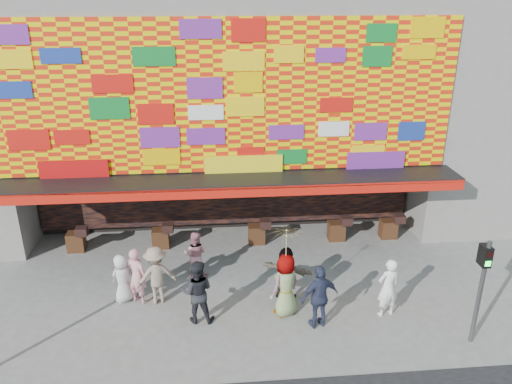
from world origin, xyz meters
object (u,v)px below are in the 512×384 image
at_px(ped_g, 286,285).
at_px(ped_i, 195,254).
at_px(ped_a, 122,278).
at_px(ped_c, 197,292).
at_px(parasol, 287,246).
at_px(signal_right, 482,281).
at_px(ped_e, 320,297).
at_px(ped_f, 286,273).
at_px(ped_h, 388,288).
at_px(ped_d, 156,275).
at_px(ped_b, 137,276).

height_order(ped_g, ped_i, ped_g).
distance_m(ped_a, ped_c, 2.55).
bearing_deg(parasol, signal_right, -19.28).
relative_size(signal_right, ped_e, 1.59).
bearing_deg(ped_f, parasol, 108.00).
xyz_separation_m(signal_right, ped_h, (-1.90, 1.36, -0.96)).
height_order(signal_right, ped_h, signal_right).
relative_size(ped_a, ped_e, 0.82).
bearing_deg(ped_d, parasol, 148.29).
bearing_deg(parasol, ped_c, -177.92).
distance_m(ped_g, parasol, 1.27).
bearing_deg(ped_f, ped_h, -175.91).
relative_size(ped_a, ped_c, 0.82).
relative_size(signal_right, ped_g, 1.58).
bearing_deg(ped_f, ped_c, 46.09).
height_order(signal_right, ped_g, signal_right).
bearing_deg(ped_f, ped_b, 24.63).
bearing_deg(signal_right, ped_f, 151.70).
bearing_deg(ped_b, ped_a, 18.41).
distance_m(signal_right, ped_f, 5.38).
bearing_deg(ped_i, ped_b, 49.16).
bearing_deg(signal_right, parasol, 160.72).
height_order(ped_a, ped_h, ped_h).
distance_m(ped_f, ped_h, 2.98).
height_order(ped_b, ped_i, ped_b).
xyz_separation_m(ped_c, ped_i, (-0.11, 2.39, -0.15)).
bearing_deg(ped_f, ped_a, 23.59).
height_order(ped_d, ped_i, ped_d).
bearing_deg(ped_g, ped_h, 141.62).
height_order(ped_a, ped_b, ped_b).
height_order(ped_c, ped_i, ped_c).
distance_m(ped_a, ped_h, 7.75).
xyz_separation_m(signal_right, ped_e, (-3.93, 1.02, -0.92)).
height_order(ped_d, ped_f, ped_d).
bearing_deg(ped_h, signal_right, 130.40).
distance_m(ped_d, parasol, 4.05).
bearing_deg(ped_e, ped_h, 173.65).
bearing_deg(ped_e, ped_f, -79.98).
xyz_separation_m(ped_a, ped_i, (2.14, 1.20, 0.03)).
relative_size(ped_a, ped_i, 0.97).
bearing_deg(ped_d, ped_e, 143.24).
bearing_deg(ped_f, ped_i, -1.56).
distance_m(ped_c, ped_g, 2.50).
bearing_deg(ped_d, ped_a, -26.65).
bearing_deg(ped_h, parasol, -20.21).
xyz_separation_m(ped_a, ped_d, (1.02, -0.16, 0.15)).
height_order(ped_c, ped_g, ped_g).
distance_m(ped_d, ped_e, 4.83).
distance_m(ped_e, ped_f, 1.65).
relative_size(ped_g, parasol, 0.95).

